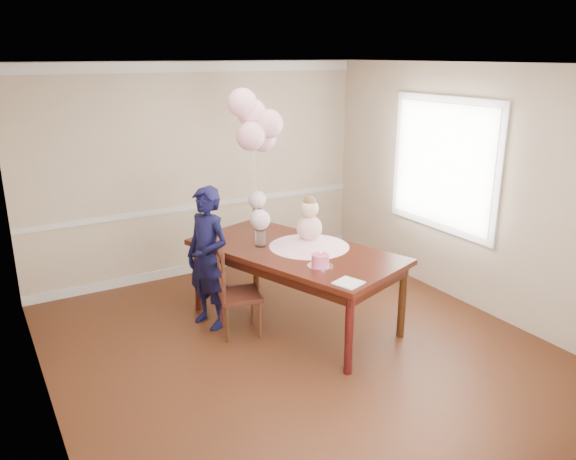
{
  "coord_description": "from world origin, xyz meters",
  "views": [
    {
      "loc": [
        -2.58,
        -4.14,
        2.78
      ],
      "look_at": [
        0.2,
        0.6,
        1.05
      ],
      "focal_mm": 35.0,
      "sensor_mm": 36.0,
      "label": 1
    }
  ],
  "objects": [
    {
      "name": "napkin",
      "position": [
        0.2,
        -0.45,
        0.84
      ],
      "size": [
        0.28,
        0.28,
        0.01
      ],
      "primitive_type": "cube",
      "rotation": [
        0.0,
        0.0,
        0.33
      ],
      "color": "silver",
      "rests_on": "dining_table_top"
    },
    {
      "name": "balloon_ribbon_a",
      "position": [
        0.12,
        1.18,
        1.32
      ],
      "size": [
        0.1,
        0.04,
        0.93
      ],
      "primitive_type": "cylinder",
      "rotation": [
        0.0,
        -0.1,
        0.33
      ],
      "color": "silver",
      "rests_on": "balloon_weight"
    },
    {
      "name": "table_leg_bl",
      "position": [
        -0.51,
        1.4,
        0.39
      ],
      "size": [
        0.1,
        0.1,
        0.78
      ],
      "primitive_type": "cylinder",
      "rotation": [
        0.0,
        0.0,
        0.33
      ],
      "color": "black",
      "rests_on": "floor"
    },
    {
      "name": "rose_vase_far",
      "position": [
        0.36,
        1.61,
        0.93
      ],
      "size": [
        0.14,
        0.14,
        0.18
      ],
      "primitive_type": "cylinder",
      "rotation": [
        0.0,
        0.0,
        0.33
      ],
      "color": "white",
      "rests_on": "dining_table_top"
    },
    {
      "name": "window_blinds",
      "position": [
        2.21,
        0.5,
        1.55
      ],
      "size": [
        0.01,
        1.5,
        1.4
      ],
      "primitive_type": "cube",
      "color": "white",
      "rests_on": "wall_right"
    },
    {
      "name": "chair_leg_bl",
      "position": [
        -0.47,
        0.86,
        0.2
      ],
      "size": [
        0.05,
        0.05,
        0.4
      ],
      "primitive_type": "cylinder",
      "rotation": [
        0.0,
        0.0,
        -0.26
      ],
      "color": "#34110E",
      "rests_on": "floor"
    },
    {
      "name": "table_leg_fl",
      "position": [
        0.15,
        -0.55,
        0.39
      ],
      "size": [
        0.1,
        0.1,
        0.78
      ],
      "primitive_type": "cylinder",
      "rotation": [
        0.0,
        0.0,
        0.33
      ],
      "color": "black",
      "rests_on": "floor"
    },
    {
      "name": "wall_right",
      "position": [
        2.25,
        0.0,
        1.35
      ],
      "size": [
        0.02,
        5.0,
        2.7
      ],
      "primitive_type": "cube",
      "color": "tan",
      "rests_on": "floor"
    },
    {
      "name": "wall_left",
      "position": [
        -2.25,
        0.0,
        1.35
      ],
      "size": [
        0.02,
        5.0,
        2.7
      ],
      "primitive_type": "cube",
      "color": "tan",
      "rests_on": "floor"
    },
    {
      "name": "wall_back",
      "position": [
        0.0,
        2.5,
        1.35
      ],
      "size": [
        4.5,
        0.02,
        2.7
      ],
      "primitive_type": "cube",
      "color": "tan",
      "rests_on": "floor"
    },
    {
      "name": "cake_flower_a",
      "position": [
        0.22,
        0.03,
        0.97
      ],
      "size": [
        0.03,
        0.03,
        0.03
      ],
      "primitive_type": "sphere",
      "color": "white",
      "rests_on": "birthday_cake"
    },
    {
      "name": "baby_head",
      "position": [
        0.44,
        0.58,
        1.25
      ],
      "size": [
        0.19,
        0.19,
        0.19
      ],
      "primitive_type": "sphere",
      "color": "beige",
      "rests_on": "baby_torso"
    },
    {
      "name": "roses_far",
      "position": [
        0.36,
        1.61,
        1.13
      ],
      "size": [
        0.21,
        0.21,
        0.21
      ],
      "primitive_type": "sphere",
      "color": "#F7CFDC",
      "rests_on": "rose_vase_far"
    },
    {
      "name": "table_leg_fr",
      "position": [
        1.04,
        -0.24,
        0.39
      ],
      "size": [
        0.1,
        0.1,
        0.78
      ],
      "primitive_type": "cylinder",
      "rotation": [
        0.0,
        0.0,
        0.33
      ],
      "color": "black",
      "rests_on": "floor"
    },
    {
      "name": "cake_flower_b",
      "position": [
        0.24,
        0.06,
        0.97
      ],
      "size": [
        0.03,
        0.03,
        0.03
      ],
      "primitive_type": "sphere",
      "color": "white",
      "rests_on": "birthday_cake"
    },
    {
      "name": "chair_slat_mid",
      "position": [
        -0.53,
        0.7,
        0.73
      ],
      "size": [
        0.12,
        0.37,
        0.05
      ],
      "primitive_type": "cube",
      "rotation": [
        0.0,
        0.0,
        -0.26
      ],
      "color": "#39200F",
      "rests_on": "dining_chair_seat"
    },
    {
      "name": "floor",
      "position": [
        0.0,
        0.0,
        0.0
      ],
      "size": [
        4.5,
        5.0,
        0.0
      ],
      "primitive_type": "cube",
      "color": "#36190D",
      "rests_on": "ground"
    },
    {
      "name": "rose_vase_near",
      "position": [
        -0.0,
        0.84,
        0.93
      ],
      "size": [
        0.14,
        0.14,
        0.18
      ],
      "primitive_type": "cylinder",
      "rotation": [
        0.0,
        0.0,
        0.33
      ],
      "color": "silver",
      "rests_on": "dining_table_top"
    },
    {
      "name": "balloon_e",
      "position": [
        0.3,
        1.33,
        1.9
      ],
      "size": [
        0.31,
        0.31,
        0.31
      ],
      "primitive_type": "sphere",
      "color": "#ECA7BD",
      "rests_on": "balloon_ribbon_e"
    },
    {
      "name": "wall_front",
      "position": [
        0.0,
        -2.5,
        1.35
      ],
      "size": [
        4.5,
        0.02,
        2.7
      ],
      "primitive_type": "cube",
      "color": "tan",
      "rests_on": "floor"
    },
    {
      "name": "balloon_ribbon_b",
      "position": [
        0.23,
        1.19,
        1.37
      ],
      "size": [
        0.13,
        0.02,
        1.04
      ],
      "primitive_type": "cylinder",
      "rotation": [
        0.05,
        0.1,
        0.33
      ],
      "color": "silver",
      "rests_on": "balloon_weight"
    },
    {
      "name": "ceiling",
      "position": [
        0.0,
        0.0,
        2.7
      ],
      "size": [
        4.5,
        5.0,
        0.02
      ],
      "primitive_type": "cube",
      "color": "silver",
      "rests_on": "wall_back"
    },
    {
      "name": "balloon_b",
      "position": [
        0.3,
        1.18,
        2.07
      ],
      "size": [
        0.31,
        0.31,
        0.31
      ],
      "primitive_type": "sphere",
      "color": "#EAA6B8",
      "rests_on": "balloon_ribbon_b"
    },
    {
      "name": "cake_platter",
      "position": [
        0.22,
        0.03,
        0.84
      ],
      "size": [
        0.31,
        0.31,
        0.01
      ],
      "primitive_type": "cylinder",
      "rotation": [
        0.0,
        0.0,
        0.33
      ],
      "color": "silver",
      "rests_on": "dining_table_top"
    },
    {
      "name": "balloon_weight",
      "position": [
        0.17,
        1.19,
        0.85
      ],
      "size": [
        0.06,
        0.06,
        0.02
      ],
      "primitive_type": "cylinder",
      "rotation": [
        0.0,
        0.0,
        0.33
      ],
      "color": "silver",
      "rests_on": "dining_table_top"
    },
    {
      "name": "chair_slat_top",
      "position": [
        -0.53,
        0.7,
        0.88
      ],
      "size": [
        0.12,
        0.37,
        0.05
      ],
      "primitive_type": "cube",
      "rotation": [
        0.0,
        0.0,
        -0.26
      ],
      "color": "black",
      "rests_on": "dining_chair_seat"
    },
    {
      "name": "dining_chair_seat",
      "position": [
        -0.35,
        0.65,
        0.42
      ],
      "size": [
        0.5,
        0.5,
        0.05
      ],
      "primitive_type": "cube",
      "rotation": [
        0.0,
        0.0,
        -0.26
      ],
      "color": "#36150E",
      "rests_on": "chair_leg_fl"
    },
    {
      "name": "roses_near",
      "position": [
        -0.0,
        0.84,
        1.13
      ],
      "size": [
        0.21,
        0.21,
        0.21
      ],
      "primitive_type": "sphere",
      "color": "beige",
      "rests_on": "rose_vase_near"
    },
    {
      "name": "balloon_c",
      "position": [
        0.16,
        1.31,
        2.18
      ],
      "size": [
        0.31,
        0.31,
        0.31
      ],
      "primitive_type": "sphere",
      "color": "#FFB4C6",
      "rests_on": "balloon_ribbon_c"
    },
    {
      "name": "balloon_ribbon_c",
      "position": [
        0.16,
        1.25,
        1.43
      ],
      "size": [
        0.02,
        0.11,
        1.16
      ],
      "primitive_type": "cylinder",
      "rotation": [
        -0.09,
        0.02,
        0.33
      ],
      "color": "white",
      "rests_on": "balloon_weight"
    },
    {
      "name": "chair_slat_low",
      "position": [
        -0.53,
        0.7,
        0.58
      ],
      "size": [
        0.12,
        0.37,
        0.05
      ],
      "primitive_type": "cube",
      "rotation": [
        0.0,
        0.0,
        -0.26
      ],
      "color": "#3D1E10",
      "rests_on": "dining_chair_seat"
    },
    {
      "name": "baseboard_trim",
      "position": [
        0.0,
        2.49,
        0.06
      ],
      "size": [
        4.5,
        0.02,
        0.12
      ],
      "primitive_type": "cube",
      "color": "silver",
      "rests_on": "floor"
    },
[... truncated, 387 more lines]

